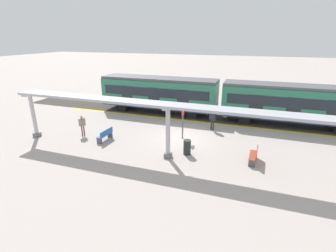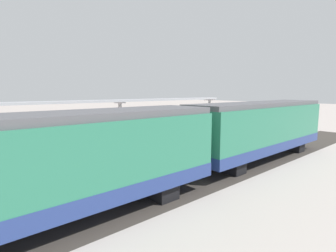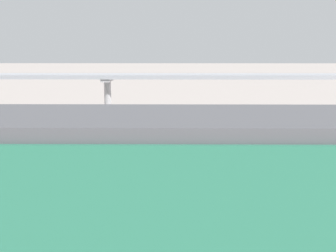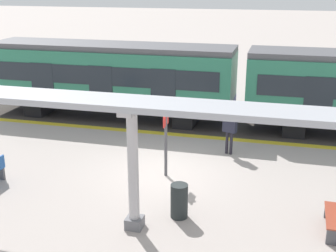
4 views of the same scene
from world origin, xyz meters
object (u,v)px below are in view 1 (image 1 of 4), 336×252
Objects in this scene: canopy_pillar_second at (168,132)px; passenger_by_the_benches at (82,123)px; passenger_waiting_near_edge at (213,117)px; bench_near_end at (254,155)px; bench_mid_platform at (105,135)px; trash_bin at (187,147)px; train_far_carriage at (292,104)px; canopy_pillar_nearest at (33,115)px; train_near_carriage at (159,94)px; platform_info_sign at (183,121)px.

canopy_pillar_second is 2.09× the size of passenger_by_the_benches.
canopy_pillar_second is 1.89× the size of passenger_waiting_near_edge.
bench_mid_platform is (0.07, -10.39, 0.00)m from bench_near_end.
passenger_waiting_near_edge is (-5.02, 0.76, 0.62)m from trash_bin.
bench_near_end is (8.12, -2.67, -1.38)m from train_far_carriage.
bench_near_end is 1.00× the size of bench_mid_platform.
bench_near_end is 0.86× the size of passenger_waiting_near_edge.
bench_mid_platform is at bearing -57.92° from train_far_carriage.
canopy_pillar_second is at bearing -50.29° from trash_bin.
canopy_pillar_nearest is (9.27, -18.45, -0.13)m from train_far_carriage.
canopy_pillar_nearest and canopy_pillar_second have the same top height.
train_near_carriage is 11.27m from canopy_pillar_nearest.
passenger_waiting_near_edge is (-4.79, 7.02, 0.66)m from bench_mid_platform.
canopy_pillar_nearest reaches higher than bench_near_end.
passenger_waiting_near_edge is (-5.86, 12.40, -0.59)m from canopy_pillar_nearest.
canopy_pillar_second is at bearing -77.51° from bench_near_end.
bench_near_end is at bearing 49.04° from train_near_carriage.
canopy_pillar_nearest is 2.20× the size of bench_near_end.
platform_info_sign is at bearing -113.41° from bench_near_end.
trash_bin is at bearing 129.71° from canopy_pillar_second.
passenger_waiting_near_edge is at bearing 163.13° from canopy_pillar_second.
trash_bin reaches higher than bench_near_end.
canopy_pillar_second reaches higher than bench_mid_platform.
bench_near_end is at bearing -18.22° from train_far_carriage.
train_near_carriage is 6.49× the size of passenger_waiting_near_edge.
passenger_waiting_near_edge is (3.40, -6.05, -0.72)m from train_far_carriage.
trash_bin is at bearing 31.80° from train_near_carriage.
passenger_by_the_benches is at bearing -100.47° from canopy_pillar_second.
canopy_pillar_second is 1.79m from trash_bin.
platform_info_sign is (-2.31, 5.21, 0.89)m from bench_mid_platform.
canopy_pillar_nearest is 13.73m from passenger_waiting_near_edge.
passenger_by_the_benches is at bearing -91.05° from bench_near_end.
canopy_pillar_nearest is 1.00× the size of canopy_pillar_second.
platform_info_sign is at bearing 35.38° from train_near_carriage.
bench_near_end is 5.84m from passenger_waiting_near_edge.
trash_bin is 0.61× the size of passenger_by_the_benches.
passenger_by_the_benches is (-0.23, -12.58, 0.55)m from bench_near_end.
train_far_carriage is 17.20m from passenger_by_the_benches.
bench_mid_platform is 0.95× the size of passenger_by_the_benches.
train_near_carriage is 8.57m from passenger_by_the_benches.
train_near_carriage is 7.18× the size of passenger_by_the_benches.
bench_near_end is (-1.14, 15.77, -1.25)m from canopy_pillar_nearest.
passenger_by_the_benches is (7.89, -3.22, -0.83)m from train_near_carriage.
platform_info_sign is at bearing -53.19° from train_far_carriage.
bench_mid_platform is 0.69× the size of platform_info_sign.
passenger_by_the_benches is (2.01, -7.40, -0.33)m from platform_info_sign.
passenger_waiting_near_edge is (-2.48, 1.81, -0.22)m from platform_info_sign.
canopy_pillar_second is 5.49m from bench_mid_platform.
train_near_carriage is 7.23m from platform_info_sign.
train_near_carriage and train_far_carriage have the same top height.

